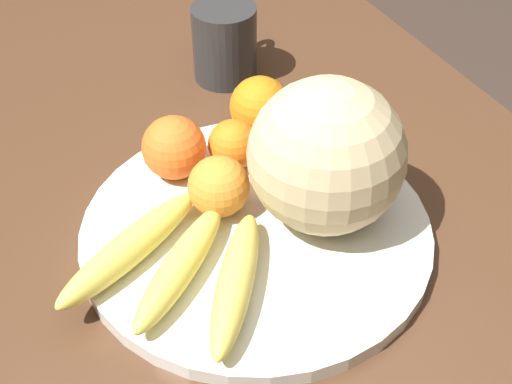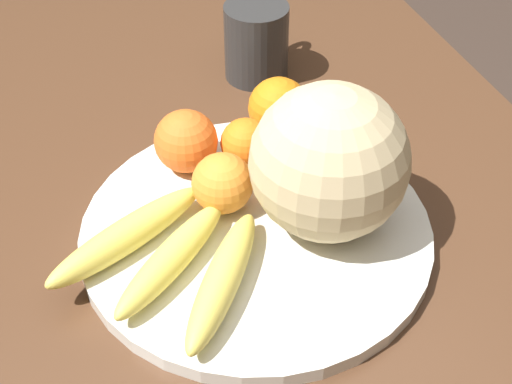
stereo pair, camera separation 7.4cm
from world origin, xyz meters
name	(u,v)px [view 2 (the right image)]	position (x,y,z in m)	size (l,w,h in m)	color
kitchen_table	(226,296)	(0.00, 0.00, 0.62)	(1.43, 0.90, 0.72)	#4C301E
fruit_bowl	(256,231)	(0.01, 0.04, 0.73)	(0.38, 0.38, 0.02)	silver
melon	(329,162)	(0.02, 0.11, 0.82)	(0.17, 0.17, 0.17)	#C6B284
banana_bunch	(173,255)	(0.03, -0.06, 0.75)	(0.24, 0.24, 0.04)	#473819
orange_front_left	(186,141)	(-0.12, -0.01, 0.77)	(0.07, 0.07, 0.07)	orange
orange_front_right	(246,143)	(-0.10, 0.06, 0.76)	(0.06, 0.06, 0.06)	orange
orange_mid_center	(312,137)	(-0.09, 0.14, 0.76)	(0.06, 0.06, 0.06)	orange
orange_back_left	(223,183)	(-0.04, 0.01, 0.77)	(0.07, 0.07, 0.07)	orange
orange_back_right	(279,108)	(-0.14, 0.12, 0.77)	(0.08, 0.08, 0.08)	orange
produce_tag	(275,161)	(-0.09, 0.09, 0.74)	(0.09, 0.05, 0.00)	white
ceramic_mug	(257,41)	(-0.31, 0.14, 0.77)	(0.11, 0.11, 0.11)	#2D2D2D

